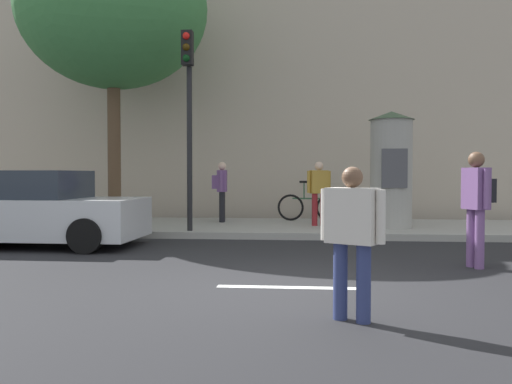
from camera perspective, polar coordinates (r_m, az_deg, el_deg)
name	(u,v)px	position (r m, az deg, el deg)	size (l,w,h in m)	color
ground_plane	(288,288)	(7.08, 3.33, -9.77)	(80.00, 80.00, 0.00)	#232326
sidewalk_curb	(297,228)	(13.99, 4.22, -3.68)	(36.00, 4.00, 0.15)	#9E9B93
lane_markings	(288,287)	(7.08, 3.33, -9.74)	(25.80, 0.16, 0.01)	silver
building_backdrop	(300,51)	(19.38, 4.50, 14.24)	(36.00, 5.00, 11.16)	#B7A893
traffic_light	(188,98)	(12.56, -6.96, 9.57)	(0.24, 0.45, 4.42)	black
poster_column	(391,169)	(13.56, 13.70, 2.33)	(1.08, 1.08, 2.76)	#9E9B93
street_tree	(113,9)	(15.13, -14.47, 17.76)	(4.74, 4.74, 7.46)	brown
pedestrian_in_dark_shirt	(477,199)	(9.05, 21.74, -0.64)	(0.47, 0.55, 1.76)	#724C84
pedestrian_tallest	(352,231)	(5.45, 9.84, -3.94)	(0.59, 0.45, 1.50)	navy
pedestrian_with_backpack	(319,188)	(13.75, 6.47, 0.38)	(0.58, 0.37, 1.58)	maroon
pedestrian_in_light_jacket	(221,186)	(14.75, -3.58, 0.60)	(0.40, 0.64, 1.59)	black
bicycle_leaning	(310,207)	(15.12, 5.54, -1.50)	(1.77, 0.25, 1.09)	black
parked_car_blue	(26,210)	(11.87, -22.56, -1.69)	(4.47, 2.07, 1.49)	silver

